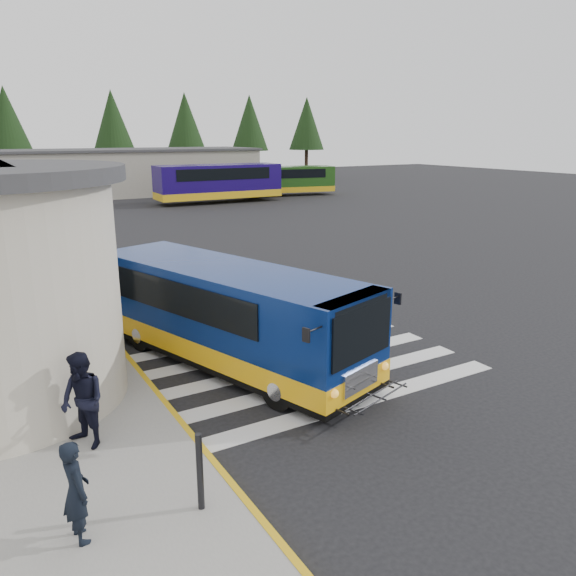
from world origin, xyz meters
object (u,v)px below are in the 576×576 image
pedestrian_b (83,401)px  bollard (200,472)px  pedestrian_a (76,491)px  far_bus_b (286,179)px  far_bus_a (218,181)px  transit_bus (228,318)px

pedestrian_b → bollard: bearing=-2.5°
pedestrian_a → bollard: size_ratio=1.21×
far_bus_b → far_bus_a: bearing=115.5°
pedestrian_b → far_bus_b: (25.19, 35.90, 0.45)m
transit_bus → pedestrian_a: size_ratio=5.94×
far_bus_a → transit_bus: bearing=158.6°
far_bus_a → far_bus_b: far_bus_a is taller
transit_bus → far_bus_a: size_ratio=0.85×
transit_bus → bollard: (-2.83, -5.18, -0.40)m
pedestrian_a → far_bus_b: (25.76, 38.34, 0.58)m
pedestrian_a → pedestrian_b: 2.51m
pedestrian_b → transit_bus: bearing=97.6°
bollard → far_bus_b: bearing=58.0°
pedestrian_a → far_bus_a: bearing=-33.8°
pedestrian_b → bollard: pedestrian_b is taller
bollard → far_bus_a: far_bus_a is taller
transit_bus → far_bus_b: (21.25, 33.39, 0.31)m
far_bus_a → far_bus_b: bearing=-74.0°
far_bus_b → bollard: bearing=159.5°
transit_bus → bollard: bearing=-136.2°
pedestrian_b → far_bus_b: bearing=120.0°
far_bus_b → transit_bus: bearing=159.0°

